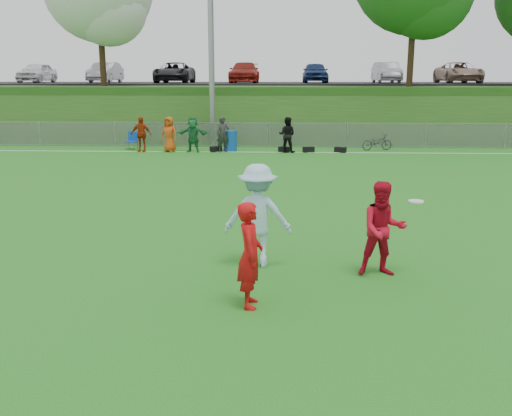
# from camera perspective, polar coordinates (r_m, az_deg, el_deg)

# --- Properties ---
(ground) EXTENTS (120.00, 120.00, 0.00)m
(ground) POSITION_cam_1_polar(r_m,az_deg,el_deg) (10.17, -1.19, -7.84)
(ground) COLOR #296A16
(ground) RESTS_ON ground
(sideline_far) EXTENTS (60.00, 0.10, 0.01)m
(sideline_far) POSITION_cam_1_polar(r_m,az_deg,el_deg) (27.72, 1.19, 5.60)
(sideline_far) COLOR white
(sideline_far) RESTS_ON ground
(fence) EXTENTS (58.00, 0.06, 1.30)m
(fence) POSITION_cam_1_polar(r_m,az_deg,el_deg) (29.63, 1.28, 7.34)
(fence) COLOR gray
(fence) RESTS_ON ground
(light_pole) EXTENTS (1.20, 0.40, 12.15)m
(light_pole) POSITION_cam_1_polar(r_m,az_deg,el_deg) (30.64, -4.56, 18.84)
(light_pole) COLOR gray
(light_pole) RESTS_ON ground
(berm) EXTENTS (120.00, 18.00, 3.00)m
(berm) POSITION_cam_1_polar(r_m,az_deg,el_deg) (40.54, 1.63, 10.11)
(berm) COLOR #204914
(berm) RESTS_ON ground
(parking_lot) EXTENTS (120.00, 12.00, 0.10)m
(parking_lot) POSITION_cam_1_polar(r_m,az_deg,el_deg) (42.48, 1.69, 12.34)
(parking_lot) COLOR black
(parking_lot) RESTS_ON berm
(car_row) EXTENTS (32.04, 5.18, 1.44)m
(car_row) POSITION_cam_1_polar(r_m,az_deg,el_deg) (41.51, 0.01, 13.39)
(car_row) COLOR white
(car_row) RESTS_ON parking_lot
(spectator_row) EXTENTS (8.08, 0.82, 1.69)m
(spectator_row) POSITION_cam_1_polar(r_m,az_deg,el_deg) (27.87, -5.30, 7.34)
(spectator_row) COLOR #A62C0B
(spectator_row) RESTS_ON ground
(gear_bags) EXTENTS (6.65, 0.56, 0.26)m
(gear_bags) POSITION_cam_1_polar(r_m,az_deg,el_deg) (27.80, 3.13, 5.87)
(gear_bags) COLOR black
(gear_bags) RESTS_ON ground
(player_red_left) EXTENTS (0.44, 0.64, 1.72)m
(player_red_left) POSITION_cam_1_polar(r_m,az_deg,el_deg) (9.07, -0.61, -4.71)
(player_red_left) COLOR red
(player_red_left) RESTS_ON ground
(player_red_center) EXTENTS (0.90, 0.72, 1.77)m
(player_red_center) POSITION_cam_1_polar(r_m,az_deg,el_deg) (10.72, 12.58, -2.07)
(player_red_center) COLOR red
(player_red_center) RESTS_ON ground
(player_blue) EXTENTS (1.32, 0.78, 2.01)m
(player_blue) POSITION_cam_1_polar(r_m,az_deg,el_deg) (10.95, 0.18, -0.78)
(player_blue) COLOR #A7D1E7
(player_blue) RESTS_ON ground
(frisbee) EXTENTS (0.29, 0.29, 0.03)m
(frisbee) POSITION_cam_1_polar(r_m,az_deg,el_deg) (10.83, 15.70, 0.65)
(frisbee) COLOR white
(frisbee) RESTS_ON ground
(recycling_bin) EXTENTS (0.71, 0.71, 0.99)m
(recycling_bin) POSITION_cam_1_polar(r_m,az_deg,el_deg) (28.15, -2.59, 6.72)
(recycling_bin) COLOR #0E479B
(recycling_bin) RESTS_ON ground
(camp_chair) EXTENTS (0.54, 0.55, 0.88)m
(camp_chair) POSITION_cam_1_polar(r_m,az_deg,el_deg) (29.46, -12.33, 6.25)
(camp_chair) COLOR #0F40A8
(camp_chair) RESTS_ON ground
(bicycle) EXTENTS (1.63, 0.89, 0.81)m
(bicycle) POSITION_cam_1_polar(r_m,az_deg,el_deg) (29.05, 12.00, 6.46)
(bicycle) COLOR #2A2A2C
(bicycle) RESTS_ON ground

